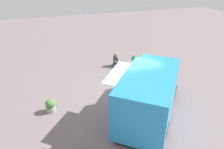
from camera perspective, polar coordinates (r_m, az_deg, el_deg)
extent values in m
plane|color=slate|center=(11.84, 3.73, -6.03)|extent=(40.00, 40.00, 0.00)
cube|color=#288FD0|center=(9.55, 9.01, -6.31)|extent=(3.84, 4.13, 2.12)
cube|color=#288FD0|center=(11.85, 11.62, -0.53)|extent=(2.52, 2.44, 1.70)
cube|color=black|center=(12.39, 12.36, 2.23)|extent=(1.34, 1.03, 0.65)
cube|color=black|center=(9.68, 2.99, -4.54)|extent=(1.22, 1.59, 0.74)
cube|color=silver|center=(9.32, 1.42, 0.43)|extent=(1.79, 2.09, 0.03)
cube|color=black|center=(10.85, 9.45, -9.26)|extent=(4.28, 4.90, 0.22)
cylinder|color=black|center=(11.93, 15.54, -4.54)|extent=(0.66, 0.77, 0.80)
cylinder|color=black|center=(12.14, 6.84, -3.03)|extent=(0.66, 0.77, 0.80)
cylinder|color=black|center=(9.49, 13.38, -13.78)|extent=(0.66, 0.77, 0.80)
cylinder|color=black|center=(9.75, 2.34, -11.58)|extent=(0.66, 0.77, 0.80)
ellipsoid|color=#324969|center=(15.30, 0.85, 2.59)|extent=(0.48, 0.55, 0.13)
cube|color=#324969|center=(15.11, 0.65, 2.23)|extent=(0.14, 0.37, 0.11)
cube|color=#324969|center=(15.15, 1.39, 2.29)|extent=(0.14, 0.37, 0.11)
cube|color=#303635|center=(15.16, 0.86, 3.72)|extent=(0.25, 0.37, 0.54)
sphere|color=brown|center=(15.02, 0.87, 4.98)|extent=(0.20, 0.20, 0.20)
sphere|color=olive|center=(15.01, 0.87, 5.07)|extent=(0.20, 0.20, 0.20)
cube|color=#303635|center=(14.99, 0.58, 3.72)|extent=(0.12, 0.35, 0.28)
cube|color=#303635|center=(15.03, 1.37, 3.79)|extent=(0.12, 0.35, 0.28)
cylinder|color=tan|center=(14.89, 1.13, 3.22)|extent=(0.13, 0.36, 0.08)
cube|color=#70A245|center=(14.88, 1.13, 3.27)|extent=(0.09, 0.30, 0.02)
cylinder|color=#48504C|center=(15.32, 5.92, 2.87)|extent=(0.42, 0.42, 0.32)
torus|color=#4B4C48|center=(15.27, 5.95, 3.36)|extent=(0.45, 0.45, 0.04)
ellipsoid|color=#317A39|center=(15.18, 5.99, 4.06)|extent=(0.51, 0.51, 0.43)
sphere|color=purple|center=(14.98, 5.80, 3.83)|extent=(0.07, 0.07, 0.07)
sphere|color=purple|center=(15.06, 5.32, 4.16)|extent=(0.05, 0.05, 0.05)
sphere|color=purple|center=(15.20, 6.56, 4.59)|extent=(0.06, 0.06, 0.06)
cylinder|color=#90A08E|center=(11.20, -15.42, -8.53)|extent=(0.43, 0.43, 0.25)
torus|color=#8CA08D|center=(11.14, -15.49, -8.07)|extent=(0.46, 0.46, 0.04)
ellipsoid|color=#48813E|center=(11.03, -15.62, -7.24)|extent=(0.48, 0.48, 0.41)
sphere|color=#F2E05C|center=(10.84, -15.63, -7.13)|extent=(0.07, 0.07, 0.07)
sphere|color=#F9DF4B|center=(10.91, -16.45, -7.48)|extent=(0.09, 0.09, 0.09)
sphere|color=#E6DD49|center=(11.10, -16.06, -6.40)|extent=(0.07, 0.07, 0.07)
sphere|color=#F2E84C|center=(11.10, -15.58, -6.30)|extent=(0.06, 0.06, 0.06)
sphere|color=yellow|center=(11.03, -16.59, -6.87)|extent=(0.07, 0.07, 0.07)
sphere|color=#F5D353|center=(11.16, -15.34, -6.48)|extent=(0.07, 0.07, 0.07)
cylinder|color=#174C23|center=(14.05, 10.28, 1.19)|extent=(0.42, 0.42, 0.78)
ellipsoid|color=#17511C|center=(13.86, 10.43, 2.78)|extent=(0.43, 0.43, 0.09)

